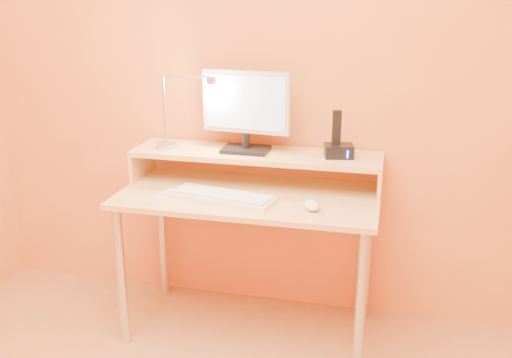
% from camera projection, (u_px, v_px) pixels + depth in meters
% --- Properties ---
extents(wall_back, '(3.00, 0.04, 2.50)m').
position_uv_depth(wall_back, '(264.00, 70.00, 2.80)').
color(wall_back, '#CF5F2A').
rests_on(wall_back, floor).
extents(desk_leg_fl, '(0.04, 0.04, 0.69)m').
position_uv_depth(desk_leg_fl, '(121.00, 277.00, 2.67)').
color(desk_leg_fl, silver).
rests_on(desk_leg_fl, floor).
extents(desk_leg_fr, '(0.04, 0.04, 0.69)m').
position_uv_depth(desk_leg_fr, '(360.00, 306.00, 2.43)').
color(desk_leg_fr, silver).
rests_on(desk_leg_fr, floor).
extents(desk_leg_bl, '(0.04, 0.04, 0.69)m').
position_uv_depth(desk_leg_bl, '(163.00, 235.00, 3.13)').
color(desk_leg_bl, silver).
rests_on(desk_leg_bl, floor).
extents(desk_leg_br, '(0.04, 0.04, 0.69)m').
position_uv_depth(desk_leg_br, '(367.00, 255.00, 2.89)').
color(desk_leg_br, silver).
rests_on(desk_leg_br, floor).
extents(desk_lower, '(1.20, 0.60, 0.02)m').
position_uv_depth(desk_lower, '(249.00, 196.00, 2.67)').
color(desk_lower, '#E9B972').
rests_on(desk_lower, floor).
extents(shelf_riser_left, '(0.02, 0.30, 0.14)m').
position_uv_depth(shelf_riser_left, '(143.00, 162.00, 2.91)').
color(shelf_riser_left, '#E9B972').
rests_on(shelf_riser_left, desk_lower).
extents(shelf_riser_right, '(0.02, 0.30, 0.14)m').
position_uv_depth(shelf_riser_right, '(380.00, 179.00, 2.65)').
color(shelf_riser_right, '#E9B972').
rests_on(shelf_riser_right, desk_lower).
extents(desk_shelf, '(1.20, 0.30, 0.02)m').
position_uv_depth(desk_shelf, '(256.00, 154.00, 2.76)').
color(desk_shelf, '#E9B972').
rests_on(desk_shelf, desk_lower).
extents(monitor_foot, '(0.22, 0.16, 0.02)m').
position_uv_depth(monitor_foot, '(246.00, 149.00, 2.76)').
color(monitor_foot, black).
rests_on(monitor_foot, desk_shelf).
extents(monitor_neck, '(0.04, 0.04, 0.07)m').
position_uv_depth(monitor_neck, '(246.00, 141.00, 2.75)').
color(monitor_neck, black).
rests_on(monitor_neck, monitor_foot).
extents(monitor_panel, '(0.43, 0.08, 0.29)m').
position_uv_depth(monitor_panel, '(246.00, 102.00, 2.70)').
color(monitor_panel, silver).
rests_on(monitor_panel, monitor_neck).
extents(monitor_back, '(0.38, 0.05, 0.25)m').
position_uv_depth(monitor_back, '(247.00, 101.00, 2.72)').
color(monitor_back, black).
rests_on(monitor_back, monitor_panel).
extents(monitor_screen, '(0.39, 0.05, 0.25)m').
position_uv_depth(monitor_screen, '(245.00, 103.00, 2.68)').
color(monitor_screen, '#ABBCEC').
rests_on(monitor_screen, monitor_panel).
extents(lamp_base, '(0.10, 0.10, 0.02)m').
position_uv_depth(lamp_base, '(166.00, 145.00, 2.82)').
color(lamp_base, silver).
rests_on(lamp_base, desk_shelf).
extents(lamp_post, '(0.01, 0.01, 0.33)m').
position_uv_depth(lamp_post, '(165.00, 110.00, 2.77)').
color(lamp_post, silver).
rests_on(lamp_post, lamp_base).
extents(lamp_arm, '(0.24, 0.01, 0.01)m').
position_uv_depth(lamp_arm, '(187.00, 76.00, 2.69)').
color(lamp_arm, silver).
rests_on(lamp_arm, lamp_post).
extents(lamp_head, '(0.04, 0.04, 0.03)m').
position_uv_depth(lamp_head, '(211.00, 80.00, 2.67)').
color(lamp_head, silver).
rests_on(lamp_head, lamp_arm).
extents(lamp_bulb, '(0.03, 0.03, 0.00)m').
position_uv_depth(lamp_bulb, '(212.00, 84.00, 2.67)').
color(lamp_bulb, '#FFEAC6').
rests_on(lamp_bulb, lamp_head).
extents(phone_dock, '(0.15, 0.13, 0.06)m').
position_uv_depth(phone_dock, '(339.00, 151.00, 2.66)').
color(phone_dock, black).
rests_on(phone_dock, desk_shelf).
extents(phone_handset, '(0.04, 0.03, 0.16)m').
position_uv_depth(phone_handset, '(337.00, 128.00, 2.63)').
color(phone_handset, black).
rests_on(phone_handset, phone_dock).
extents(phone_led, '(0.01, 0.00, 0.04)m').
position_uv_depth(phone_led, '(348.00, 154.00, 2.60)').
color(phone_led, blue).
rests_on(phone_led, phone_dock).
extents(keyboard, '(0.50, 0.24, 0.02)m').
position_uv_depth(keyboard, '(222.00, 197.00, 2.58)').
color(keyboard, white).
rests_on(keyboard, desk_lower).
extents(mouse, '(0.10, 0.13, 0.04)m').
position_uv_depth(mouse, '(311.00, 205.00, 2.46)').
color(mouse, white).
rests_on(mouse, desk_lower).
extents(remote_control, '(0.11, 0.20, 0.02)m').
position_uv_depth(remote_control, '(162.00, 197.00, 2.59)').
color(remote_control, white).
rests_on(remote_control, desk_lower).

